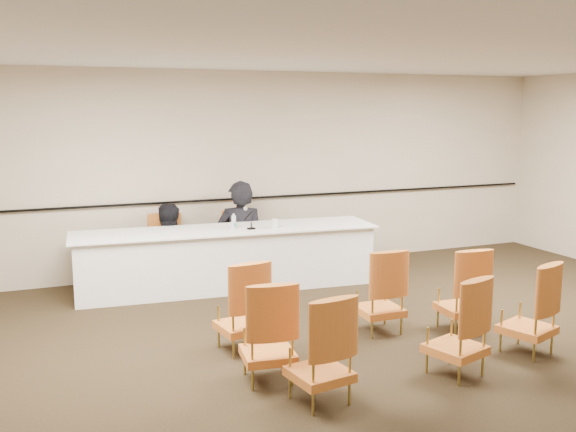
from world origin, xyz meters
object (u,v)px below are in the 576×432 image
at_px(aud_chair_front_left, 242,305).
at_px(aud_chair_back_right, 528,307).
at_px(panelist_second_chair, 167,249).
at_px(aud_chair_front_right, 462,289).
at_px(panelist_main_chair, 241,244).
at_px(panelist_second, 167,260).
at_px(aud_chair_front_mid, 379,290).
at_px(microphone, 251,218).
at_px(coffee_cup, 275,224).
at_px(aud_chair_back_left, 320,348).
at_px(water_bottle, 234,221).
at_px(aud_chair_back_mid, 456,325).
at_px(aud_chair_extra, 268,330).
at_px(panel_table, 227,258).
at_px(panelist_main, 241,247).
at_px(drinking_glass, 232,226).

bearing_deg(aud_chair_front_left, aud_chair_back_right, -31.51).
bearing_deg(panelist_second_chair, aud_chair_front_right, -47.16).
bearing_deg(panelist_main_chair, panelist_second, 180.00).
bearing_deg(aud_chair_front_mid, aud_chair_back_right, -44.66).
height_order(microphone, coffee_cup, microphone).
bearing_deg(aud_chair_front_right, aud_chair_front_left, 175.44).
bearing_deg(aud_chair_back_left, microphone, 71.55).
bearing_deg(aud_chair_front_left, panelist_second, 85.32).
bearing_deg(water_bottle, aud_chair_front_left, -105.54).
distance_m(panelist_main_chair, aud_chair_back_mid, 4.25).
bearing_deg(water_bottle, aud_chair_extra, -101.84).
bearing_deg(panelist_second, panel_table, 134.72).
distance_m(panel_table, panelist_second, 0.96).
xyz_separation_m(panelist_second, water_bottle, (0.79, -0.68, 0.62)).
height_order(panelist_main, coffee_cup, panelist_main).
xyz_separation_m(panelist_main_chair, aud_chair_back_right, (1.73, -4.01, 0.00)).
height_order(panelist_second_chair, aud_chair_back_left, same).
distance_m(aud_chair_front_left, aud_chair_back_left, 1.39).
bearing_deg(aud_chair_front_left, panel_table, 69.04).
distance_m(panelist_second_chair, microphone, 1.38).
xyz_separation_m(aud_chair_front_left, aud_chair_extra, (-0.01, -0.80, 0.00)).
bearing_deg(panel_table, drinking_glass, -47.95).
bearing_deg(coffee_cup, aud_chair_back_right, -65.42).
bearing_deg(aud_chair_back_mid, aud_chair_back_left, 164.28).
relative_size(aud_chair_front_left, aud_chair_back_right, 1.00).
relative_size(water_bottle, aud_chair_front_right, 0.22).
relative_size(coffee_cup, aud_chair_back_left, 0.13).
bearing_deg(aud_chair_back_right, coffee_cup, 95.16).
xyz_separation_m(panelist_main_chair, panelist_second, (-1.08, 0.08, -0.16)).
bearing_deg(aud_chair_back_left, coffee_cup, 66.30).
distance_m(aud_chair_front_mid, aud_chair_extra, 1.75).
bearing_deg(aud_chair_front_left, aud_chair_extra, -98.86).
height_order(panelist_main, water_bottle, panelist_main).
distance_m(aud_chair_front_left, aud_chair_extra, 0.80).
xyz_separation_m(panelist_main, aud_chair_front_mid, (0.66, -2.91, 0.05)).
bearing_deg(aud_chair_extra, aud_chair_front_mid, 32.76).
bearing_deg(panelist_second_chair, panelist_main_chair, -0.00).
relative_size(microphone, coffee_cup, 2.35).
bearing_deg(aud_chair_extra, aud_chair_back_left, -58.79).
bearing_deg(panelist_second_chair, panel_table, -38.85).
distance_m(panelist_second, aud_chair_back_mid, 4.63).
bearing_deg(aud_chair_back_left, aud_chair_back_mid, -7.18).
distance_m(coffee_cup, aud_chair_front_right, 2.79).
distance_m(water_bottle, aud_chair_extra, 3.16).
bearing_deg(panelist_main_chair, aud_chair_front_mid, -72.85).
bearing_deg(aud_chair_front_left, aud_chair_front_right, -16.05).
distance_m(panel_table, aud_chair_back_right, 4.03).
distance_m(aud_chair_back_left, aud_chair_extra, 0.62).
height_order(panelist_main_chair, aud_chair_front_left, same).
distance_m(aud_chair_front_left, aud_chair_back_right, 2.88).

